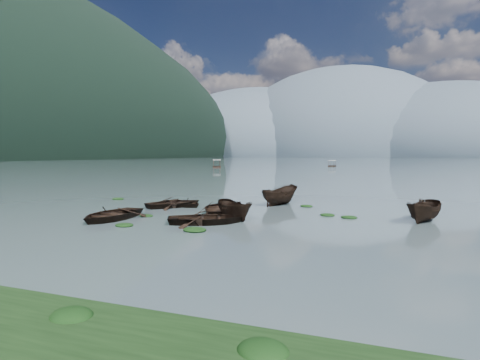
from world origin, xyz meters
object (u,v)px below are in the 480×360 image
(rowboat_0, at_px, (111,219))
(pontoon_left, at_px, (217,167))
(rowboat_3, at_px, (221,213))
(pontoon_centre, at_px, (332,166))

(rowboat_0, distance_m, pontoon_left, 101.03)
(rowboat_3, relative_size, pontoon_centre, 0.92)
(rowboat_0, bearing_deg, pontoon_centre, 90.45)
(rowboat_0, height_order, pontoon_centre, pontoon_centre)
(rowboat_3, xyz_separation_m, pontoon_centre, (-3.49, 115.65, 0.00))
(rowboat_0, height_order, rowboat_3, rowboat_0)
(pontoon_centre, bearing_deg, rowboat_3, -85.08)
(rowboat_3, height_order, pontoon_centre, pontoon_centre)
(rowboat_0, distance_m, pontoon_centre, 120.73)
(pontoon_left, xyz_separation_m, pontoon_centre, (35.31, 25.27, 0.00))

